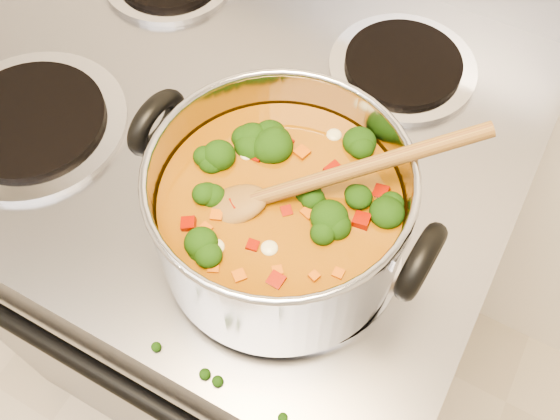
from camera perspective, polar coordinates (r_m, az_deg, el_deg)
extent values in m
cube|color=gray|center=(1.20, -3.50, -4.24)|extent=(0.78, 0.68, 0.92)
cylinder|color=black|center=(0.81, -17.93, -13.00)|extent=(0.66, 0.02, 0.02)
cylinder|color=#A5A5AD|center=(0.84, -21.69, 7.38)|extent=(0.24, 0.24, 0.01)
cylinder|color=black|center=(0.84, -21.87, 7.72)|extent=(0.18, 0.18, 0.01)
cylinder|color=#A5A5AD|center=(0.69, 1.27, -3.61)|extent=(0.24, 0.24, 0.01)
cylinder|color=black|center=(0.68, 1.29, -3.30)|extent=(0.18, 0.18, 0.01)
cylinder|color=#A5A5AD|center=(0.86, 11.13, 12.67)|extent=(0.19, 0.19, 0.01)
cylinder|color=black|center=(0.85, 11.22, 13.04)|extent=(0.15, 0.15, 0.01)
cylinder|color=#A4A4AC|center=(0.61, 0.00, -0.22)|extent=(0.25, 0.25, 0.13)
torus|color=#A4A4AC|center=(0.56, 0.00, 3.30)|extent=(0.25, 0.25, 0.01)
cylinder|color=#88490C|center=(0.63, 0.00, -1.17)|extent=(0.23, 0.23, 0.09)
torus|color=black|center=(0.63, -11.18, 7.83)|extent=(0.02, 0.08, 0.08)
torus|color=black|center=(0.55, 12.75, -4.61)|extent=(0.02, 0.08, 0.08)
ellipsoid|color=black|center=(0.59, -0.92, 0.01)|extent=(0.04, 0.04, 0.03)
ellipsoid|color=black|center=(0.56, 7.30, -5.00)|extent=(0.04, 0.04, 0.03)
ellipsoid|color=black|center=(0.60, -1.56, 2.37)|extent=(0.04, 0.04, 0.03)
ellipsoid|color=black|center=(0.57, -4.73, -3.19)|extent=(0.04, 0.04, 0.03)
ellipsoid|color=black|center=(0.61, 8.44, 3.08)|extent=(0.04, 0.04, 0.03)
ellipsoid|color=black|center=(0.62, -8.61, 3.45)|extent=(0.04, 0.04, 0.03)
ellipsoid|color=black|center=(0.59, 4.00, 0.61)|extent=(0.04, 0.04, 0.03)
ellipsoid|color=black|center=(0.55, -0.12, -6.44)|extent=(0.04, 0.04, 0.03)
ellipsoid|color=black|center=(0.58, 8.56, -1.85)|extent=(0.04, 0.04, 0.03)
ellipsoid|color=black|center=(0.61, 3.64, 3.82)|extent=(0.04, 0.04, 0.03)
ellipsoid|color=black|center=(0.59, -1.35, 0.77)|extent=(0.04, 0.04, 0.03)
ellipsoid|color=maroon|center=(0.57, 3.61, -3.52)|extent=(0.01, 0.01, 0.01)
ellipsoid|color=maroon|center=(0.60, 0.68, 2.84)|extent=(0.01, 0.01, 0.01)
ellipsoid|color=maroon|center=(0.56, -1.97, -4.77)|extent=(0.01, 0.01, 0.01)
ellipsoid|color=maroon|center=(0.61, -0.47, 3.37)|extent=(0.01, 0.01, 0.01)
ellipsoid|color=maroon|center=(0.61, 8.76, 2.11)|extent=(0.01, 0.01, 0.01)
ellipsoid|color=maroon|center=(0.58, -5.42, -0.85)|extent=(0.01, 0.01, 0.01)
ellipsoid|color=maroon|center=(0.61, 3.01, 4.21)|extent=(0.01, 0.01, 0.01)
ellipsoid|color=maroon|center=(0.62, -1.22, 4.79)|extent=(0.01, 0.01, 0.01)
ellipsoid|color=maroon|center=(0.63, 0.27, 6.12)|extent=(0.01, 0.01, 0.01)
ellipsoid|color=maroon|center=(0.55, -1.62, -7.77)|extent=(0.01, 0.01, 0.01)
ellipsoid|color=#AA4C09|center=(0.58, -6.46, -1.94)|extent=(0.01, 0.01, 0.01)
ellipsoid|color=#AA4C09|center=(0.60, -9.64, 1.72)|extent=(0.01, 0.01, 0.01)
ellipsoid|color=#AA4C09|center=(0.63, 2.45, 6.35)|extent=(0.01, 0.01, 0.01)
ellipsoid|color=#AA4C09|center=(0.57, -3.94, -3.19)|extent=(0.01, 0.01, 0.01)
ellipsoid|color=#AA4C09|center=(0.63, 5.05, 5.83)|extent=(0.01, 0.01, 0.01)
ellipsoid|color=#AA4C09|center=(0.60, 7.00, 1.79)|extent=(0.01, 0.01, 0.01)
ellipsoid|color=#AA4C09|center=(0.60, 3.21, 2.52)|extent=(0.01, 0.01, 0.01)
ellipsoid|color=#AA4C09|center=(0.59, 1.94, 0.83)|extent=(0.01, 0.01, 0.01)
ellipsoid|color=#AA4C09|center=(0.58, -7.93, -2.65)|extent=(0.01, 0.01, 0.01)
ellipsoid|color=#AA4C09|center=(0.62, -8.35, 3.51)|extent=(0.01, 0.01, 0.01)
ellipsoid|color=#AA4C09|center=(0.62, 3.51, 4.55)|extent=(0.01, 0.01, 0.01)
ellipsoid|color=beige|center=(0.62, -0.96, 4.80)|extent=(0.02, 0.02, 0.01)
ellipsoid|color=beige|center=(0.56, -1.76, -5.67)|extent=(0.02, 0.02, 0.01)
ellipsoid|color=beige|center=(0.65, -2.39, 8.37)|extent=(0.02, 0.02, 0.01)
ellipsoid|color=beige|center=(0.56, 6.94, -5.61)|extent=(0.02, 0.02, 0.01)
ellipsoid|color=beige|center=(0.61, -3.46, 3.55)|extent=(0.02, 0.02, 0.01)
ellipsoid|color=brown|center=(0.59, -4.31, 0.37)|extent=(0.08, 0.08, 0.04)
cylinder|color=brown|center=(0.58, 7.19, 3.77)|extent=(0.20, 0.16, 0.08)
ellipsoid|color=black|center=(0.66, -13.25, -10.99)|extent=(0.01, 0.01, 0.01)
ellipsoid|color=black|center=(0.67, 11.15, -8.88)|extent=(0.01, 0.01, 0.01)
ellipsoid|color=black|center=(0.80, 5.41, 8.74)|extent=(0.01, 0.01, 0.01)
ellipsoid|color=black|center=(0.81, 4.06, 9.97)|extent=(0.01, 0.01, 0.01)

